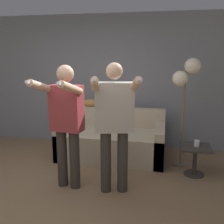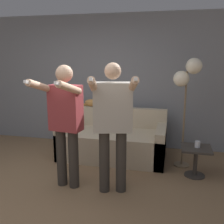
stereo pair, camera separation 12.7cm
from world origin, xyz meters
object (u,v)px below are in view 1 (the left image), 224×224
at_px(couch, 112,141).
at_px(floor_lamp, 186,78).
at_px(side_table, 195,154).
at_px(cup, 197,143).
at_px(cat, 91,103).
at_px(person_left, 66,118).
at_px(person_right, 114,119).

xyz_separation_m(couch, floor_lamp, (1.22, -0.12, 1.17)).
relative_size(couch, side_table, 4.05).
bearing_deg(floor_lamp, cup, -60.91).
xyz_separation_m(couch, cat, (-0.50, 0.36, 0.63)).
relative_size(person_left, side_table, 3.69).
bearing_deg(side_table, couch, 161.35).
relative_size(couch, person_right, 1.08).
xyz_separation_m(person_left, floor_lamp, (1.59, 1.11, 0.47)).
xyz_separation_m(person_left, side_table, (1.77, 0.75, -0.66)).
relative_size(side_table, cup, 4.81).
distance_m(couch, side_table, 1.48).
xyz_separation_m(person_right, cat, (-0.77, 1.59, -0.10)).
xyz_separation_m(floor_lamp, side_table, (0.18, -0.36, -1.13)).
bearing_deg(cup, cat, 156.58).
height_order(person_left, cup, person_left).
bearing_deg(cup, side_table, -142.17).
bearing_deg(cat, couch, -36.33).
relative_size(floor_lamp, cup, 18.64).
xyz_separation_m(person_right, cup, (1.13, 0.76, -0.51)).
distance_m(person_left, person_right, 0.66).
xyz_separation_m(person_left, person_right, (0.65, 0.00, 0.03)).
xyz_separation_m(person_left, cup, (1.79, 0.76, -0.48)).
bearing_deg(couch, floor_lamp, -5.46).
xyz_separation_m(person_right, side_table, (1.12, 0.75, -0.69)).
bearing_deg(floor_lamp, person_right, -130.39).
bearing_deg(person_right, side_table, 19.97).
relative_size(person_left, cup, 17.78).
bearing_deg(couch, person_left, -107.05).
xyz_separation_m(floor_lamp, cup, (0.19, -0.35, -0.96)).
bearing_deg(floor_lamp, side_table, -63.25).
relative_size(cat, cup, 4.18).
relative_size(couch, cup, 19.51).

